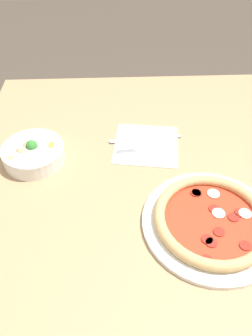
{
  "coord_description": "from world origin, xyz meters",
  "views": [
    {
      "loc": [
        -0.57,
        0.08,
        1.38
      ],
      "look_at": [
        0.07,
        0.05,
        0.75
      ],
      "focal_mm": 35.0,
      "sensor_mm": 36.0,
      "label": 1
    }
  ],
  "objects_px": {
    "knife": "(149,139)",
    "fork": "(148,150)",
    "bowl": "(33,152)",
    "pizza": "(212,220)"
  },
  "relations": [
    {
      "from": "fork",
      "to": "knife",
      "type": "bearing_deg",
      "value": -102.64
    },
    {
      "from": "pizza",
      "to": "bowl",
      "type": "xyz_separation_m",
      "value": [
        0.25,
        0.45,
        0.01
      ]
    },
    {
      "from": "knife",
      "to": "pizza",
      "type": "bearing_deg",
      "value": 105.6
    },
    {
      "from": "fork",
      "to": "knife",
      "type": "distance_m",
      "value": 0.05
    },
    {
      "from": "knife",
      "to": "bowl",
      "type": "bearing_deg",
      "value": 8.63
    },
    {
      "from": "bowl",
      "to": "knife",
      "type": "distance_m",
      "value": 0.35
    },
    {
      "from": "knife",
      "to": "fork",
      "type": "bearing_deg",
      "value": 77.36
    },
    {
      "from": "bowl",
      "to": "fork",
      "type": "bearing_deg",
      "value": -85.73
    },
    {
      "from": "pizza",
      "to": "knife",
      "type": "xyz_separation_m",
      "value": [
        0.32,
        0.12,
        -0.01
      ]
    },
    {
      "from": "bowl",
      "to": "knife",
      "type": "relative_size",
      "value": 0.79
    }
  ]
}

